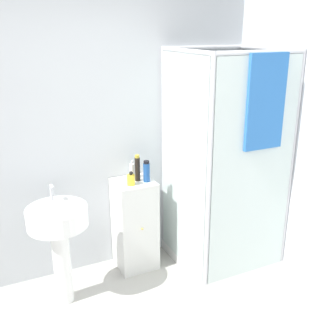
% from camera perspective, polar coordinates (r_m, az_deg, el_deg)
% --- Properties ---
extents(wall_back, '(6.40, 0.06, 2.50)m').
position_cam_1_polar(wall_back, '(3.37, -14.20, 4.46)').
color(wall_back, silver).
rests_on(wall_back, ground_plane).
extents(shower_enclosure, '(0.84, 0.87, 1.95)m').
position_cam_1_polar(shower_enclosure, '(3.58, 7.82, -5.98)').
color(shower_enclosure, white).
rests_on(shower_enclosure, ground_plane).
extents(vanity_cabinet, '(0.35, 0.36, 0.84)m').
position_cam_1_polar(vanity_cabinet, '(3.61, -4.84, -8.15)').
color(vanity_cabinet, silver).
rests_on(vanity_cabinet, ground_plane).
extents(sink, '(0.46, 0.46, 0.96)m').
position_cam_1_polar(sink, '(3.16, -15.59, -8.76)').
color(sink, white).
rests_on(sink, ground_plane).
extents(soap_dispenser, '(0.07, 0.07, 0.12)m').
position_cam_1_polar(soap_dispenser, '(3.34, -5.40, -1.69)').
color(soap_dispenser, yellow).
rests_on(soap_dispenser, vanity_cabinet).
extents(shampoo_bottle_tall_black, '(0.05, 0.05, 0.24)m').
position_cam_1_polar(shampoo_bottle_tall_black, '(3.41, -4.46, -0.05)').
color(shampoo_bottle_tall_black, black).
rests_on(shampoo_bottle_tall_black, vanity_cabinet).
extents(shampoo_bottle_blue, '(0.06, 0.06, 0.19)m').
position_cam_1_polar(shampoo_bottle_blue, '(3.39, -3.13, -0.52)').
color(shampoo_bottle_blue, '#1E4C93').
rests_on(shampoo_bottle_blue, vanity_cabinet).
extents(lotion_bottle_white, '(0.05, 0.05, 0.16)m').
position_cam_1_polar(lotion_bottle_white, '(3.49, -5.21, -0.39)').
color(lotion_bottle_white, white).
rests_on(lotion_bottle_white, vanity_cabinet).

